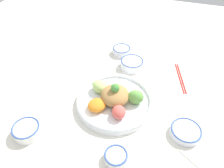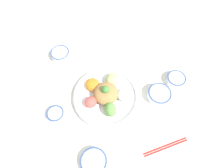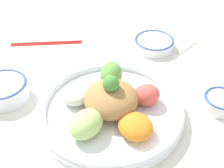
{
  "view_description": "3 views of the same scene",
  "coord_description": "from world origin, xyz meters",
  "px_view_note": "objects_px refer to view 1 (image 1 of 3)",
  "views": [
    {
      "loc": [
        0.14,
        -0.59,
        0.71
      ],
      "look_at": [
        -0.06,
        0.05,
        0.08
      ],
      "focal_mm": 35.0,
      "sensor_mm": 36.0,
      "label": 1
    },
    {
      "loc": [
        0.34,
        0.02,
        0.88
      ],
      "look_at": [
        -0.08,
        0.04,
        0.06
      ],
      "focal_mm": 30.0,
      "sensor_mm": 36.0,
      "label": 2
    },
    {
      "loc": [
        -0.53,
        -0.09,
        0.52
      ],
      "look_at": [
        -0.03,
        0.01,
        0.09
      ],
      "focal_mm": 50.0,
      "sensor_mm": 36.0,
      "label": 3
    }
  ],
  "objects_px": {
    "serving_spoon_main": "(200,167)",
    "rice_bowl_blue": "(186,131)",
    "salad_platter": "(115,99)",
    "rice_bowl_plain": "(132,63)",
    "serving_spoon_extra": "(96,69)",
    "sauce_bowl_dark": "(122,50)",
    "sauce_bowl_far": "(26,130)",
    "chopsticks_pair_near": "(181,78)",
    "sauce_bowl_red": "(116,157)"
  },
  "relations": [
    {
      "from": "sauce_bowl_dark",
      "to": "rice_bowl_plain",
      "type": "bearing_deg",
      "value": -51.64
    },
    {
      "from": "serving_spoon_extra",
      "to": "sauce_bowl_red",
      "type": "bearing_deg",
      "value": 57.58
    },
    {
      "from": "salad_platter",
      "to": "serving_spoon_main",
      "type": "relative_size",
      "value": 2.56
    },
    {
      "from": "rice_bowl_blue",
      "to": "serving_spoon_extra",
      "type": "height_order",
      "value": "rice_bowl_blue"
    },
    {
      "from": "sauce_bowl_dark",
      "to": "chopsticks_pair_near",
      "type": "bearing_deg",
      "value": -19.47
    },
    {
      "from": "serving_spoon_extra",
      "to": "sauce_bowl_far",
      "type": "bearing_deg",
      "value": 14.65
    },
    {
      "from": "rice_bowl_blue",
      "to": "serving_spoon_extra",
      "type": "distance_m",
      "value": 0.53
    },
    {
      "from": "salad_platter",
      "to": "sauce_bowl_red",
      "type": "xyz_separation_m",
      "value": [
        0.08,
        -0.25,
        -0.01
      ]
    },
    {
      "from": "salad_platter",
      "to": "rice_bowl_plain",
      "type": "height_order",
      "value": "salad_platter"
    },
    {
      "from": "sauce_bowl_red",
      "to": "rice_bowl_blue",
      "type": "relative_size",
      "value": 0.71
    },
    {
      "from": "rice_bowl_blue",
      "to": "chopsticks_pair_near",
      "type": "bearing_deg",
      "value": 97.13
    },
    {
      "from": "serving_spoon_main",
      "to": "salad_platter",
      "type": "bearing_deg",
      "value": 4.91
    },
    {
      "from": "rice_bowl_blue",
      "to": "salad_platter",
      "type": "bearing_deg",
      "value": 167.02
    },
    {
      "from": "rice_bowl_blue",
      "to": "sauce_bowl_far",
      "type": "distance_m",
      "value": 0.6
    },
    {
      "from": "sauce_bowl_far",
      "to": "chopsticks_pair_near",
      "type": "xyz_separation_m",
      "value": [
        0.53,
        0.5,
        -0.02
      ]
    },
    {
      "from": "sauce_bowl_far",
      "to": "serving_spoon_extra",
      "type": "bearing_deg",
      "value": 75.05
    },
    {
      "from": "salad_platter",
      "to": "sauce_bowl_red",
      "type": "height_order",
      "value": "salad_platter"
    },
    {
      "from": "salad_platter",
      "to": "rice_bowl_plain",
      "type": "xyz_separation_m",
      "value": [
        0.01,
        0.26,
        -0.0
      ]
    },
    {
      "from": "rice_bowl_plain",
      "to": "chopsticks_pair_near",
      "type": "distance_m",
      "value": 0.25
    },
    {
      "from": "chopsticks_pair_near",
      "to": "sauce_bowl_far",
      "type": "bearing_deg",
      "value": 117.28
    },
    {
      "from": "salad_platter",
      "to": "chopsticks_pair_near",
      "type": "bearing_deg",
      "value": 44.29
    },
    {
      "from": "rice_bowl_plain",
      "to": "serving_spoon_extra",
      "type": "distance_m",
      "value": 0.18
    },
    {
      "from": "sauce_bowl_far",
      "to": "serving_spoon_main",
      "type": "relative_size",
      "value": 0.81
    },
    {
      "from": "salad_platter",
      "to": "serving_spoon_main",
      "type": "bearing_deg",
      "value": -27.94
    },
    {
      "from": "rice_bowl_blue",
      "to": "chopsticks_pair_near",
      "type": "relative_size",
      "value": 0.55
    },
    {
      "from": "sauce_bowl_far",
      "to": "serving_spoon_main",
      "type": "height_order",
      "value": "sauce_bowl_far"
    },
    {
      "from": "salad_platter",
      "to": "sauce_bowl_dark",
      "type": "xyz_separation_m",
      "value": [
        -0.07,
        0.37,
        -0.01
      ]
    },
    {
      "from": "sauce_bowl_dark",
      "to": "sauce_bowl_far",
      "type": "distance_m",
      "value": 0.65
    },
    {
      "from": "chopsticks_pair_near",
      "to": "serving_spoon_main",
      "type": "relative_size",
      "value": 1.64
    },
    {
      "from": "chopsticks_pair_near",
      "to": "serving_spoon_extra",
      "type": "bearing_deg",
      "value": 82.26
    },
    {
      "from": "chopsticks_pair_near",
      "to": "serving_spoon_main",
      "type": "xyz_separation_m",
      "value": [
        0.1,
        -0.44,
        -0.0
      ]
    },
    {
      "from": "rice_bowl_blue",
      "to": "sauce_bowl_dark",
      "type": "relative_size",
      "value": 1.19
    },
    {
      "from": "serving_spoon_extra",
      "to": "rice_bowl_blue",
      "type": "bearing_deg",
      "value": 89.55
    },
    {
      "from": "rice_bowl_plain",
      "to": "serving_spoon_extra",
      "type": "height_order",
      "value": "rice_bowl_plain"
    },
    {
      "from": "salad_platter",
      "to": "chopsticks_pair_near",
      "type": "relative_size",
      "value": 1.56
    },
    {
      "from": "rice_bowl_plain",
      "to": "serving_spoon_extra",
      "type": "xyz_separation_m",
      "value": [
        -0.17,
        -0.07,
        -0.02
      ]
    },
    {
      "from": "chopsticks_pair_near",
      "to": "serving_spoon_main",
      "type": "bearing_deg",
      "value": 176.61
    },
    {
      "from": "rice_bowl_blue",
      "to": "sauce_bowl_far",
      "type": "xyz_separation_m",
      "value": [
        -0.57,
        -0.18,
        0.01
      ]
    },
    {
      "from": "serving_spoon_main",
      "to": "serving_spoon_extra",
      "type": "distance_m",
      "value": 0.64
    },
    {
      "from": "sauce_bowl_dark",
      "to": "serving_spoon_main",
      "type": "xyz_separation_m",
      "value": [
        0.43,
        -0.56,
        -0.02
      ]
    },
    {
      "from": "rice_bowl_plain",
      "to": "chopsticks_pair_near",
      "type": "relative_size",
      "value": 0.55
    },
    {
      "from": "salad_platter",
      "to": "sauce_bowl_far",
      "type": "xyz_separation_m",
      "value": [
        -0.27,
        -0.24,
        -0.0
      ]
    },
    {
      "from": "rice_bowl_plain",
      "to": "sauce_bowl_far",
      "type": "relative_size",
      "value": 1.11
    },
    {
      "from": "sauce_bowl_red",
      "to": "serving_spoon_main",
      "type": "height_order",
      "value": "sauce_bowl_red"
    },
    {
      "from": "rice_bowl_blue",
      "to": "serving_spoon_main",
      "type": "bearing_deg",
      "value": -64.79
    },
    {
      "from": "rice_bowl_plain",
      "to": "sauce_bowl_far",
      "type": "distance_m",
      "value": 0.58
    },
    {
      "from": "rice_bowl_blue",
      "to": "sauce_bowl_red",
      "type": "bearing_deg",
      "value": -141.52
    },
    {
      "from": "chopsticks_pair_near",
      "to": "serving_spoon_extra",
      "type": "relative_size",
      "value": 1.7
    },
    {
      "from": "serving_spoon_main",
      "to": "rice_bowl_blue",
      "type": "bearing_deg",
      "value": -31.94
    },
    {
      "from": "sauce_bowl_red",
      "to": "sauce_bowl_far",
      "type": "xyz_separation_m",
      "value": [
        -0.35,
        0.0,
        0.0
      ]
    }
  ]
}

